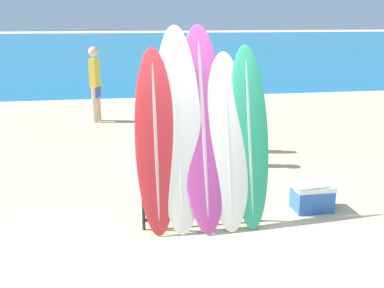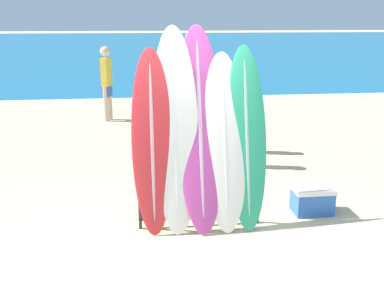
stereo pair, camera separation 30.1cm
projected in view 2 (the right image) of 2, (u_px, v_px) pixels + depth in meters
The scene contains 13 objects.
ground_plane at pixel (196, 248), 5.00m from camera, with size 160.00×160.00×0.00m, color #CCB789.
ocean_water at pixel (143, 44), 41.95m from camera, with size 120.00×60.00×0.01m.
surfboard_rack at pixel (200, 192), 5.43m from camera, with size 1.50×0.04×0.80m.
surfboard_slot_0 at pixel (152, 142), 5.23m from camera, with size 0.48×0.59×2.16m.
surfboard_slot_1 at pixel (175, 130), 5.27m from camera, with size 0.55×0.71×2.40m.
surfboard_slot_2 at pixel (200, 129), 5.33m from camera, with size 0.57×0.87×2.41m.
surfboard_slot_3 at pixel (225, 142), 5.34m from camera, with size 0.54×0.71×2.09m.
surfboard_slot_4 at pixel (246, 138), 5.37m from camera, with size 0.48×0.67×2.17m.
person_near_water at pixel (161, 85), 10.80m from camera, with size 0.28×0.28×1.65m.
person_mid_beach at pixel (233, 109), 8.37m from camera, with size 0.25×0.26×1.52m.
person_far_left at pixel (214, 110), 7.54m from camera, with size 0.30×0.24×1.78m.
person_far_right at pixel (107, 81), 10.91m from camera, with size 0.27×0.31×1.81m.
cooler_box at pixel (312, 199), 5.87m from camera, with size 0.51×0.36×0.36m.
Camera 2 is at (-0.58, -4.46, 2.49)m, focal length 42.00 mm.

